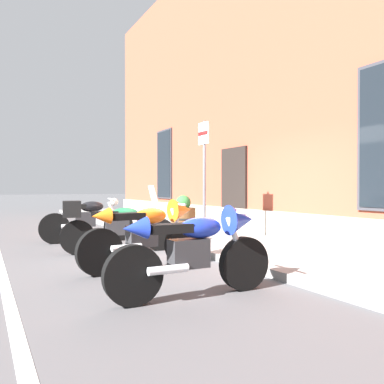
{
  "coord_description": "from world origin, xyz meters",
  "views": [
    {
      "loc": [
        6.23,
        -3.45,
        1.24
      ],
      "look_at": [
        -0.69,
        0.32,
        1.15
      ],
      "focal_mm": 36.17,
      "sensor_mm": 36.0,
      "label": 1
    }
  ],
  "objects_px": {
    "motorcycle_blue_sport": "(199,247)",
    "parking_sign": "(204,164)",
    "motorcycle_orange_sport": "(149,232)",
    "motorcycle_black_naked": "(88,220)",
    "motorcycle_green_touring": "(113,225)",
    "barrel_planter": "(183,215)"
  },
  "relations": [
    {
      "from": "motorcycle_green_touring",
      "to": "motorcycle_blue_sport",
      "type": "height_order",
      "value": "motorcycle_green_touring"
    },
    {
      "from": "motorcycle_orange_sport",
      "to": "motorcycle_blue_sport",
      "type": "height_order",
      "value": "motorcycle_orange_sport"
    },
    {
      "from": "motorcycle_black_naked",
      "to": "motorcycle_orange_sport",
      "type": "distance_m",
      "value": 3.4
    },
    {
      "from": "motorcycle_black_naked",
      "to": "barrel_planter",
      "type": "relative_size",
      "value": 2.28
    },
    {
      "from": "motorcycle_orange_sport",
      "to": "motorcycle_black_naked",
      "type": "bearing_deg",
      "value": -178.38
    },
    {
      "from": "motorcycle_black_naked",
      "to": "barrel_planter",
      "type": "distance_m",
      "value": 2.64
    },
    {
      "from": "motorcycle_black_naked",
      "to": "barrel_planter",
      "type": "xyz_separation_m",
      "value": [
        -0.36,
        2.62,
        0.0
      ]
    },
    {
      "from": "motorcycle_black_naked",
      "to": "motorcycle_green_touring",
      "type": "distance_m",
      "value": 1.68
    },
    {
      "from": "motorcycle_green_touring",
      "to": "barrel_planter",
      "type": "xyz_separation_m",
      "value": [
        -2.04,
        2.55,
        -0.04
      ]
    },
    {
      "from": "motorcycle_orange_sport",
      "to": "motorcycle_blue_sport",
      "type": "distance_m",
      "value": 1.63
    },
    {
      "from": "barrel_planter",
      "to": "motorcycle_orange_sport",
      "type": "bearing_deg",
      "value": -33.86
    },
    {
      "from": "motorcycle_blue_sport",
      "to": "motorcycle_black_naked",
      "type": "bearing_deg",
      "value": -179.67
    },
    {
      "from": "motorcycle_orange_sport",
      "to": "parking_sign",
      "type": "xyz_separation_m",
      "value": [
        -1.34,
        1.75,
        1.14
      ]
    },
    {
      "from": "motorcycle_blue_sport",
      "to": "parking_sign",
      "type": "bearing_deg",
      "value": 148.6
    },
    {
      "from": "motorcycle_blue_sport",
      "to": "barrel_planter",
      "type": "bearing_deg",
      "value": 154.33
    },
    {
      "from": "motorcycle_green_touring",
      "to": "barrel_planter",
      "type": "distance_m",
      "value": 3.27
    },
    {
      "from": "motorcycle_green_touring",
      "to": "motorcycle_orange_sport",
      "type": "xyz_separation_m",
      "value": [
        1.72,
        0.03,
        0.04
      ]
    },
    {
      "from": "motorcycle_orange_sport",
      "to": "barrel_planter",
      "type": "relative_size",
      "value": 2.28
    },
    {
      "from": "motorcycle_orange_sport",
      "to": "barrel_planter",
      "type": "height_order",
      "value": "motorcycle_orange_sport"
    },
    {
      "from": "motorcycle_green_touring",
      "to": "motorcycle_blue_sport",
      "type": "distance_m",
      "value": 3.35
    },
    {
      "from": "motorcycle_black_naked",
      "to": "motorcycle_blue_sport",
      "type": "relative_size",
      "value": 1.02
    },
    {
      "from": "motorcycle_green_touring",
      "to": "motorcycle_orange_sport",
      "type": "relative_size",
      "value": 1.04
    }
  ]
}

